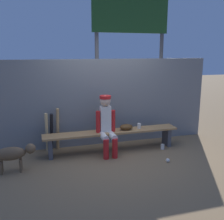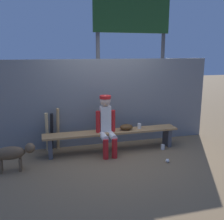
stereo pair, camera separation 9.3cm
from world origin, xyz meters
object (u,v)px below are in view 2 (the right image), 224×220
object	(u,v)px
cup_on_ground	(163,147)
cup_on_bench	(139,126)
bat_aluminum_black	(52,132)
dog	(13,153)
baseball	(167,161)
bat_wood_natural	(47,132)
dugout_bench	(112,135)
player_seated	(107,123)
baseball_glove	(126,127)
scoreboard	(134,29)
bat_wood_tan	(58,129)

from	to	relation	value
cup_on_ground	cup_on_bench	distance (m)	0.68
bat_aluminum_black	dog	xyz separation A→B (m)	(-0.70, -0.85, -0.08)
baseball	cup_on_ground	xyz separation A→B (m)	(0.22, 0.65, 0.02)
dog	cup_on_ground	bearing A→B (deg)	4.88
baseball	bat_wood_natural	bearing A→B (deg)	151.06
dugout_bench	baseball	world-z (taller)	dugout_bench
baseball	cup_on_ground	size ratio (longest dim) A/B	0.67
baseball	cup_on_ground	distance (m)	0.69
player_seated	cup_on_ground	bearing A→B (deg)	-5.15
baseball	baseball_glove	bearing A→B (deg)	121.93
cup_on_ground	cup_on_bench	size ratio (longest dim) A/B	1.00
bat_aluminum_black	scoreboard	bearing A→B (deg)	29.00
player_seated	cup_on_bench	world-z (taller)	player_seated
cup_on_bench	baseball_glove	bearing A→B (deg)	-176.76
baseball_glove	bat_wood_tan	world-z (taller)	bat_wood_tan
bat_wood_tan	player_seated	bearing A→B (deg)	-27.50
dugout_bench	dog	xyz separation A→B (m)	(-1.92, -0.47, -0.02)
bat_wood_tan	bat_aluminum_black	world-z (taller)	bat_wood_tan
player_seated	bat_wood_tan	xyz separation A→B (m)	(-0.94, 0.49, -0.19)
bat_wood_tan	bat_wood_natural	bearing A→B (deg)	-167.53
player_seated	scoreboard	distance (m)	2.89
bat_wood_natural	baseball	world-z (taller)	bat_wood_natural
dugout_bench	baseball_glove	bearing A→B (deg)	0.00
bat_aluminum_black	player_seated	bearing A→B (deg)	-24.24
player_seated	bat_wood_natural	world-z (taller)	player_seated
dugout_bench	bat_wood_tan	xyz separation A→B (m)	(-1.09, 0.39, 0.11)
baseball_glove	bat_wood_tan	xyz separation A→B (m)	(-1.40, 0.39, -0.04)
baseball_glove	player_seated	bearing A→B (deg)	-167.01
bat_aluminum_black	baseball	distance (m)	2.45
scoreboard	cup_on_ground	bearing A→B (deg)	-88.73
bat_wood_natural	scoreboard	size ratio (longest dim) A/B	0.23
cup_on_ground	bat_wood_tan	bearing A→B (deg)	164.46
bat_wood_tan	baseball	world-z (taller)	bat_wood_tan
baseball_glove	cup_on_ground	bearing A→B (deg)	-15.85
dugout_bench	bat_wood_tan	world-z (taller)	bat_wood_tan
player_seated	bat_aluminum_black	size ratio (longest dim) A/B	1.45
dog	dugout_bench	bearing A→B (deg)	13.79
baseball_glove	cup_on_ground	xyz separation A→B (m)	(0.76, -0.22, -0.44)
player_seated	cup_on_bench	size ratio (longest dim) A/B	10.90
bat_wood_tan	cup_on_bench	xyz separation A→B (m)	(1.70, -0.37, 0.04)
bat_wood_tan	dog	world-z (taller)	bat_wood_tan
player_seated	baseball	xyz separation A→B (m)	(1.00, -0.76, -0.61)
bat_wood_natural	cup_on_ground	bearing A→B (deg)	-12.97
bat_aluminum_black	cup_on_bench	bearing A→B (deg)	-11.16
bat_aluminum_black	bat_wood_natural	bearing A→B (deg)	-155.99
dugout_bench	cup_on_bench	distance (m)	0.63
bat_aluminum_black	scoreboard	distance (m)	3.40
baseball	bat_wood_tan	bearing A→B (deg)	147.20
dugout_bench	cup_on_bench	xyz separation A→B (m)	(0.62, 0.02, 0.14)
player_seated	cup_on_ground	distance (m)	1.36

